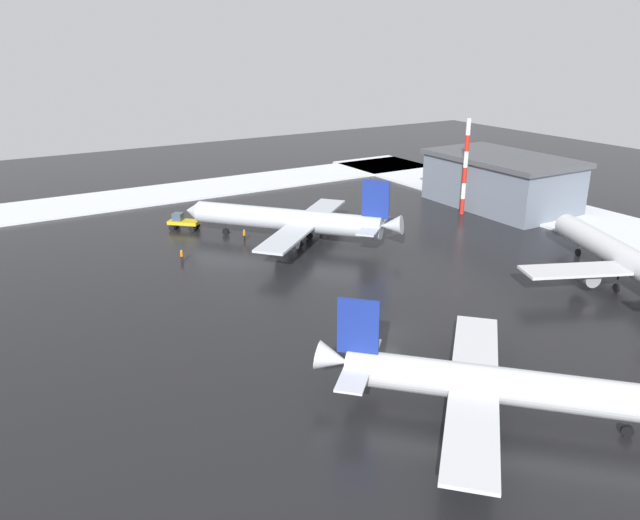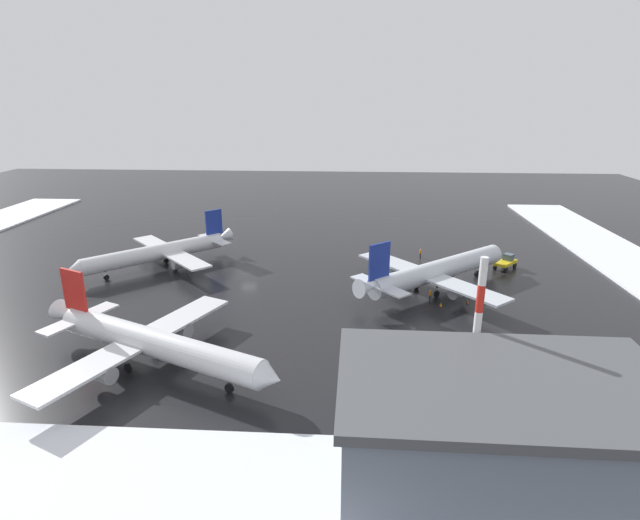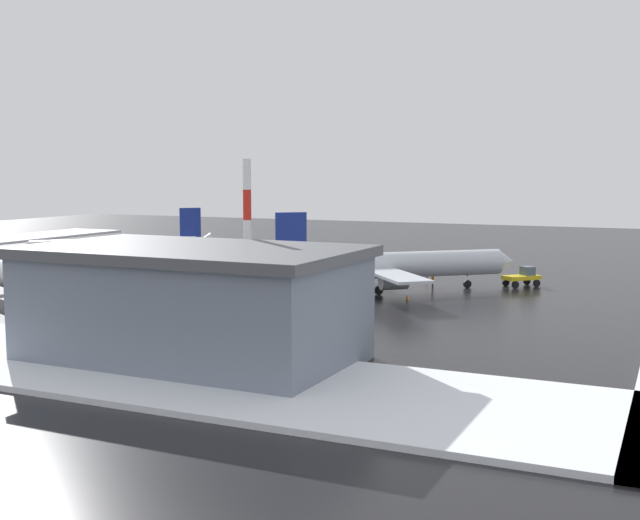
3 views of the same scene
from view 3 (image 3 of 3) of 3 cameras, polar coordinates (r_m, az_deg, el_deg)
The scene contains 12 objects.
ground_plane at distance 115.51m, azimuth -8.45°, elevation -0.91°, with size 240.00×240.00×0.00m, color black.
airplane_parked_starboard at distance 96.46m, azimuth 4.90°, elevation -0.36°, with size 26.91×24.79×9.72m.
airplane_foreground_jet at distance 93.78m, azimuth -21.11°, elevation -0.99°, with size 30.44×25.84×9.57m.
airplane_parked_portside at distance 126.06m, azimuth -14.02°, elevation 0.90°, with size 23.25×22.75×8.73m.
pushback_tug at distance 103.86m, azimuth 14.24°, elevation -1.13°, with size 4.75×4.86×2.50m.
ground_crew_near_tug at distance 112.18m, azimuth 7.62°, elevation -0.61°, with size 0.36×0.36×1.71m.
ground_crew_by_nose_gear at distance 93.42m, azimuth 3.26°, elevation -1.96°, with size 0.36×0.36×1.71m.
ground_crew_mid_apron at distance 100.88m, azimuth 8.01°, elevation -1.39°, with size 0.36×0.36×1.71m.
antenna_mast at distance 68.44m, azimuth -5.17°, elevation 0.69°, with size 0.70×0.70×15.46m.
cargo_hangar at distance 61.50m, azimuth -9.01°, elevation -3.09°, with size 25.20×15.33×8.80m.
traffic_cone_near_nose at distance 91.10m, azimuth 6.22°, elevation -2.64°, with size 0.36×0.36×0.55m, color orange.
traffic_cone_mid_line at distance 91.22m, azimuth 3.54°, elevation -2.60°, with size 0.36×0.36×0.55m, color orange.
Camera 3 is at (62.40, -96.12, 14.44)m, focal length 45.00 mm.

